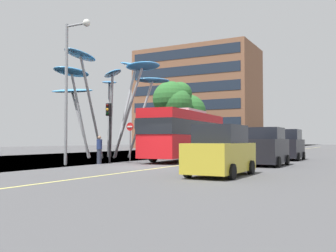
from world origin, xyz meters
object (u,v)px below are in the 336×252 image
(pedestrian, at_px, (99,150))
(traffic_light_opposite, at_px, (211,127))
(car_parked_mid, at_px, (267,148))
(no_entry_sign, at_px, (130,135))
(leaf_sculpture, at_px, (108,80))
(traffic_light_kerb_near, at_px, (109,120))
(traffic_light_island_mid, at_px, (169,124))
(car_parked_far, at_px, (288,146))
(street_lamp, at_px, (71,74))
(traffic_light_kerb_far, at_px, (149,123))
(car_parked_near, at_px, (221,152))
(red_bus, at_px, (186,133))

(pedestrian, bearing_deg, traffic_light_opposite, 89.52)
(car_parked_mid, bearing_deg, no_entry_sign, 174.85)
(leaf_sculpture, height_order, no_entry_sign, leaf_sculpture)
(car_parked_mid, bearing_deg, traffic_light_opposite, 122.17)
(traffic_light_kerb_near, height_order, pedestrian, traffic_light_kerb_near)
(traffic_light_island_mid, height_order, car_parked_far, traffic_light_island_mid)
(traffic_light_kerb_near, relative_size, traffic_light_island_mid, 0.96)
(traffic_light_island_mid, bearing_deg, street_lamp, -92.51)
(leaf_sculpture, bearing_deg, pedestrian, -56.49)
(traffic_light_kerb_near, distance_m, pedestrian, 2.05)
(traffic_light_kerb_far, relative_size, car_parked_far, 0.98)
(car_parked_far, bearing_deg, traffic_light_opposite, 139.86)
(traffic_light_island_mid, bearing_deg, leaf_sculpture, -144.26)
(car_parked_near, bearing_deg, street_lamp, 168.02)
(leaf_sculpture, bearing_deg, car_parked_far, 14.94)
(red_bus, relative_size, traffic_light_kerb_near, 2.90)
(traffic_light_kerb_near, distance_m, car_parked_near, 10.53)
(leaf_sculpture, height_order, street_lamp, leaf_sculpture)
(traffic_light_kerb_far, bearing_deg, street_lamp, -98.39)
(traffic_light_island_mid, relative_size, no_entry_sign, 1.45)
(car_parked_mid, bearing_deg, pedestrian, -161.30)
(traffic_light_opposite, bearing_deg, car_parked_near, -67.35)
(no_entry_sign, bearing_deg, leaf_sculpture, 147.21)
(traffic_light_island_mid, bearing_deg, car_parked_mid, -33.41)
(car_parked_mid, bearing_deg, street_lamp, -154.11)
(traffic_light_kerb_near, bearing_deg, traffic_light_kerb_far, 87.88)
(traffic_light_kerb_far, xyz_separation_m, no_entry_sign, (-0.81, -1.25, -0.92))
(traffic_light_island_mid, bearing_deg, red_bus, -46.66)
(leaf_sculpture, xyz_separation_m, car_parked_near, (13.84, -10.62, -5.56))
(no_entry_sign, bearing_deg, car_parked_near, -39.22)
(red_bus, height_order, traffic_light_kerb_far, traffic_light_kerb_far)
(traffic_light_opposite, relative_size, car_parked_far, 1.01)
(street_lamp, xyz_separation_m, pedestrian, (0.74, 1.76, -4.50))
(red_bus, relative_size, traffic_light_opposite, 2.84)
(traffic_light_kerb_near, relative_size, street_lamp, 0.45)
(traffic_light_kerb_far, xyz_separation_m, traffic_light_island_mid, (-0.55, 4.32, 0.14))
(car_parked_mid, relative_size, no_entry_sign, 1.43)
(red_bus, bearing_deg, pedestrian, -115.45)
(traffic_light_opposite, relative_size, street_lamp, 0.46)
(leaf_sculpture, xyz_separation_m, traffic_light_kerb_far, (4.76, -1.30, -3.80))
(street_lamp, distance_m, no_entry_sign, 6.91)
(red_bus, distance_m, leaf_sculpture, 8.72)
(red_bus, xyz_separation_m, traffic_light_kerb_near, (-2.85, -5.53, 0.75))
(traffic_light_kerb_far, bearing_deg, car_parked_mid, -13.11)
(leaf_sculpture, xyz_separation_m, pedestrian, (4.44, -6.70, -5.66))
(traffic_light_kerb_far, relative_size, pedestrian, 2.17)
(traffic_light_island_mid, relative_size, car_parked_near, 0.96)
(traffic_light_kerb_far, height_order, car_parked_near, traffic_light_kerb_far)
(traffic_light_kerb_far, bearing_deg, leaf_sculpture, 164.77)
(leaf_sculpture, bearing_deg, traffic_light_kerb_far, -15.23)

